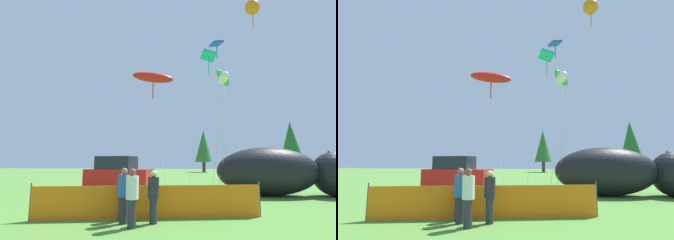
# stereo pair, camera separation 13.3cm
# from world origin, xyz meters

# --- Properties ---
(ground_plane) EXTENTS (120.00, 120.00, 0.00)m
(ground_plane) POSITION_xyz_m (0.00, 0.00, 0.00)
(ground_plane) COLOR #548C38
(parked_car) EXTENTS (4.14, 2.18, 2.36)m
(parked_car) POSITION_xyz_m (-3.89, 3.10, 1.14)
(parked_car) COLOR red
(parked_car) RESTS_ON ground
(folding_chair) EXTENTS (0.64, 0.64, 0.86)m
(folding_chair) POSITION_xyz_m (2.34, 0.56, 0.51)
(folding_chair) COLOR black
(folding_chair) RESTS_ON ground
(inflatable_cat) EXTENTS (8.27, 3.15, 2.89)m
(inflatable_cat) POSITION_xyz_m (5.88, 4.63, 1.33)
(inflatable_cat) COLOR black
(inflatable_cat) RESTS_ON ground
(safety_fence) EXTENTS (8.11, 2.07, 1.29)m
(safety_fence) POSITION_xyz_m (-0.63, -2.74, 0.59)
(safety_fence) COLOR orange
(safety_fence) RESTS_ON ground
(spectator_in_yellow_shirt) EXTENTS (0.38, 0.38, 1.74)m
(spectator_in_yellow_shirt) POSITION_xyz_m (-0.32, -3.44, 0.95)
(spectator_in_yellow_shirt) COLOR #2D2D38
(spectator_in_yellow_shirt) RESTS_ON ground
(spectator_in_blue_shirt) EXTENTS (0.35, 0.35, 1.61)m
(spectator_in_blue_shirt) POSITION_xyz_m (-1.50, -3.19, 0.88)
(spectator_in_blue_shirt) COLOR #2D2D38
(spectator_in_blue_shirt) RESTS_ON ground
(spectator_in_green_shirt) EXTENTS (0.40, 0.40, 1.83)m
(spectator_in_green_shirt) POSITION_xyz_m (-0.85, -4.13, 1.00)
(spectator_in_green_shirt) COLOR #2D2D38
(spectator_in_green_shirt) RESTS_ON ground
(spectator_in_grey_shirt) EXTENTS (0.40, 0.40, 1.82)m
(spectator_in_grey_shirt) POSITION_xyz_m (-1.30, -3.61, 1.00)
(spectator_in_grey_shirt) COLOR #2D2D38
(spectator_in_grey_shirt) RESTS_ON ground
(kite_green_fish) EXTENTS (1.79, 3.05, 8.25)m
(kite_green_fish) POSITION_xyz_m (2.64, 5.74, 7.78)
(kite_green_fish) COLOR silver
(kite_green_fish) RESTS_ON ground
(kite_blue_box) EXTENTS (2.37, 1.22, 11.76)m
(kite_blue_box) POSITION_xyz_m (2.37, 8.18, 11.27)
(kite_blue_box) COLOR silver
(kite_blue_box) RESTS_ON ground
(kite_white_ghost) EXTENTS (0.93, 2.40, 7.68)m
(kite_white_ghost) POSITION_xyz_m (2.56, 4.11, 7.29)
(kite_white_ghost) COLOR silver
(kite_white_ghost) RESTS_ON ground
(kite_red_lizard) EXTENTS (2.55, 1.29, 7.38)m
(kite_red_lizard) POSITION_xyz_m (-1.64, 2.28, 6.96)
(kite_red_lizard) COLOR silver
(kite_red_lizard) RESTS_ON ground
(kite_orange_flower) EXTENTS (3.06, 0.94, 12.23)m
(kite_orange_flower) POSITION_xyz_m (4.47, 3.65, 11.70)
(kite_orange_flower) COLOR silver
(kite_orange_flower) RESTS_ON ground
(kite_teal_diamond) EXTENTS (2.09, 1.10, 9.22)m
(kite_teal_diamond) POSITION_xyz_m (1.62, 4.14, 8.71)
(kite_teal_diamond) COLOR silver
(kite_teal_diamond) RESTS_ON ground
(horizon_tree_east) EXTENTS (3.28, 3.28, 7.83)m
(horizon_tree_east) POSITION_xyz_m (13.23, 28.08, 4.81)
(horizon_tree_east) COLOR brown
(horizon_tree_east) RESTS_ON ground
(horizon_tree_west) EXTENTS (3.39, 3.39, 8.10)m
(horizon_tree_west) POSITION_xyz_m (0.33, 39.15, 4.97)
(horizon_tree_west) COLOR brown
(horizon_tree_west) RESTS_ON ground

